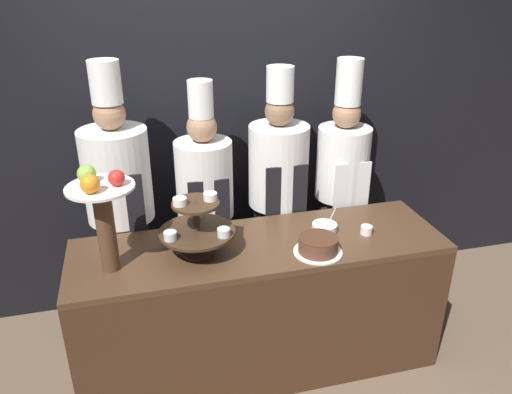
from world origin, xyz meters
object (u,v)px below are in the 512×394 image
at_px(chef_center_left, 205,201).
at_px(tiered_stand, 197,226).
at_px(chef_left, 120,200).
at_px(chef_right, 341,182).
at_px(serving_bowl_far, 325,228).
at_px(cake_round, 318,245).
at_px(fruit_pedestal, 102,208).
at_px(chef_center_right, 278,188).
at_px(cup_white, 366,230).

bearing_deg(chef_center_left, tiered_stand, -103.33).
bearing_deg(chef_left, chef_right, 0.01).
distance_m(serving_bowl_far, chef_center_left, 0.81).
xyz_separation_m(tiered_stand, cake_round, (0.65, -0.16, -0.13)).
bearing_deg(serving_bowl_far, fruit_pedestal, -175.23).
distance_m(chef_left, chef_right, 1.50).
height_order(cake_round, chef_right, chef_right).
distance_m(serving_bowl_far, chef_right, 0.59).
relative_size(chef_center_right, chef_right, 0.98).
bearing_deg(chef_center_right, fruit_pedestal, -151.54).
distance_m(cake_round, serving_bowl_far, 0.26).
relative_size(tiered_stand, fruit_pedestal, 0.74).
bearing_deg(chef_right, cup_white, -98.40).
xyz_separation_m(cake_round, chef_right, (0.44, 0.72, 0.04)).
bearing_deg(chef_center_left, fruit_pedestal, -135.28).
relative_size(cake_round, serving_bowl_far, 1.81).
relative_size(cake_round, chef_center_right, 0.15).
distance_m(chef_center_left, chef_right, 0.96).
xyz_separation_m(chef_center_right, chef_right, (0.46, 0.00, -0.00)).
relative_size(fruit_pedestal, cake_round, 2.07).
bearing_deg(serving_bowl_far, chef_center_right, 106.34).
bearing_deg(chef_left, serving_bowl_far, -22.68).
xyz_separation_m(fruit_pedestal, cake_round, (1.12, -0.12, -0.31)).
bearing_deg(chef_center_right, serving_bowl_far, -73.66).
bearing_deg(cup_white, chef_center_left, 146.26).
bearing_deg(fruit_pedestal, chef_center_left, 44.72).
relative_size(chef_left, chef_center_left, 1.08).
relative_size(tiered_stand, chef_right, 0.23).
relative_size(cup_white, chef_left, 0.04).
bearing_deg(cup_white, chef_center_right, 122.75).
height_order(serving_bowl_far, chef_right, chef_right).
distance_m(cake_round, chef_left, 1.28).
bearing_deg(cake_round, chef_right, 58.16).
bearing_deg(chef_center_left, chef_left, -179.99).
bearing_deg(cup_white, chef_left, 157.52).
xyz_separation_m(cup_white, serving_bowl_far, (-0.23, 0.09, -0.00)).
bearing_deg(tiered_stand, chef_left, 126.04).
xyz_separation_m(serving_bowl_far, chef_center_right, (-0.14, 0.49, 0.06)).
distance_m(fruit_pedestal, cup_white, 1.52).
bearing_deg(tiered_stand, cup_white, -1.56).
bearing_deg(chef_center_left, chef_center_right, -0.00).
distance_m(tiered_stand, chef_right, 1.23).
xyz_separation_m(fruit_pedestal, chef_left, (0.07, 0.60, -0.23)).
distance_m(tiered_stand, chef_center_right, 0.85).
height_order(chef_center_left, chef_right, chef_right).
bearing_deg(chef_center_right, chef_center_left, 180.00).
height_order(chef_left, chef_center_right, chef_left).
relative_size(tiered_stand, chef_center_right, 0.23).
distance_m(chef_left, chef_center_right, 1.04).
distance_m(cake_round, chef_center_left, 0.88).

